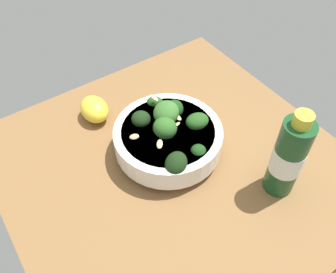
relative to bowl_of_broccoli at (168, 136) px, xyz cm
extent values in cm
cube|color=brown|center=(3.14, -0.93, -6.35)|extent=(58.29, 58.29, 4.79)
cylinder|color=white|center=(0.04, -0.09, -3.24)|extent=(10.64, 10.64, 1.42)
cylinder|color=white|center=(0.04, -0.09, -0.41)|extent=(19.34, 19.34, 4.25)
cylinder|color=silver|center=(0.04, -0.09, 1.32)|extent=(16.53, 16.53, 0.80)
cylinder|color=#3C7A32|center=(-7.37, 1.96, -0.12)|extent=(1.46, 1.37, 1.23)
ellipsoid|color=#23511C|center=(-7.37, 1.96, 1.32)|extent=(4.92, 4.20, 3.77)
cylinder|color=#4A8F3C|center=(-3.27, 3.67, 0.41)|extent=(1.78, 1.72, 1.72)
ellipsoid|color=#194216|center=(-3.27, 3.67, 2.20)|extent=(5.50, 5.11, 4.40)
cylinder|color=#2F662B|center=(-4.66, -2.71, 0.42)|extent=(1.47, 1.47, 1.36)
ellipsoid|color=black|center=(-4.66, -2.71, 2.05)|extent=(4.31, 4.33, 2.86)
cylinder|color=#589D47|center=(-1.94, 0.89, 2.04)|extent=(1.84, 1.89, 1.63)
ellipsoid|color=#386B2B|center=(-1.94, 0.89, 3.90)|extent=(6.40, 6.92, 4.82)
cylinder|color=#589D47|center=(6.61, 1.58, -0.14)|extent=(1.36, 1.33, 1.48)
ellipsoid|color=#194216|center=(6.61, 1.58, 1.35)|extent=(3.55, 3.86, 3.16)
cylinder|color=#589D47|center=(1.86, 4.87, 0.92)|extent=(1.66, 1.52, 1.44)
ellipsoid|color=#23511C|center=(1.86, 4.87, 2.63)|extent=(4.17, 4.68, 3.24)
cylinder|color=#589D47|center=(0.35, -0.80, 1.36)|extent=(1.72, 1.84, 1.23)
ellipsoid|color=#2D6023|center=(0.35, -0.80, 3.08)|extent=(6.13, 6.29, 4.50)
cylinder|color=#2F662B|center=(6.91, -3.27, 0.09)|extent=(2.19, 2.15, 1.84)
ellipsoid|color=black|center=(6.91, -3.27, 2.00)|extent=(5.36, 6.07, 4.93)
ellipsoid|color=#DBBC84|center=(2.00, 3.69, 2.34)|extent=(2.05, 1.60, 0.41)
ellipsoid|color=#DBBC84|center=(-6.48, 1.38, 3.70)|extent=(2.05, 1.67, 1.29)
ellipsoid|color=#DBBC84|center=(0.95, 1.01, 3.24)|extent=(1.61, 2.06, 0.98)
ellipsoid|color=#DBBC84|center=(0.26, 0.36, 3.66)|extent=(2.03, 1.45, 0.52)
ellipsoid|color=#DBBC84|center=(2.96, -3.88, 3.52)|extent=(2.05, 1.89, 0.71)
ellipsoid|color=#DBBC84|center=(-0.45, 2.23, 3.27)|extent=(1.95, 1.25, 0.72)
ellipsoid|color=#DBBC84|center=(-1.16, -6.17, 2.80)|extent=(1.97, 1.89, 1.26)
ellipsoid|color=yellow|center=(-15.47, -7.12, -1.71)|extent=(7.05, 5.45, 4.48)
cylinder|color=#194723|center=(17.06, 10.98, 3.64)|extent=(5.00, 5.00, 15.17)
cylinder|color=gold|center=(17.06, 10.98, 12.26)|extent=(2.81, 2.81, 2.09)
cylinder|color=white|center=(17.06, 10.98, 3.39)|extent=(5.10, 5.10, 4.72)
camera|label=1|loc=(35.25, -24.36, 48.34)|focal=38.71mm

